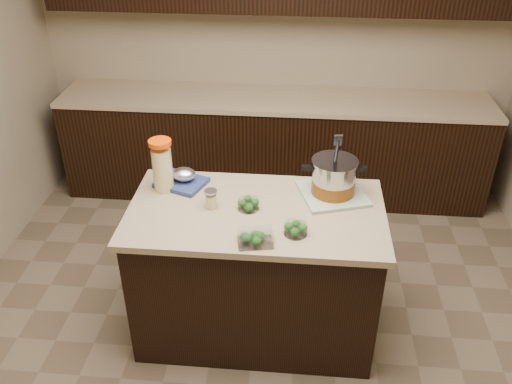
# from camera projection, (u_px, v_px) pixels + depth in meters

# --- Properties ---
(ground_plane) EXTENTS (4.00, 4.00, 0.00)m
(ground_plane) POSITION_uv_depth(u_px,v_px,m) (256.00, 325.00, 3.53)
(ground_plane) COLOR brown
(ground_plane) RESTS_ON ground
(room_shell) EXTENTS (4.04, 4.04, 2.72)m
(room_shell) POSITION_uv_depth(u_px,v_px,m) (256.00, 71.00, 2.63)
(room_shell) COLOR tan
(room_shell) RESTS_ON ground
(back_cabinets) EXTENTS (3.60, 0.63, 2.33)m
(back_cabinets) POSITION_uv_depth(u_px,v_px,m) (275.00, 91.00, 4.51)
(back_cabinets) COLOR black
(back_cabinets) RESTS_ON ground
(island) EXTENTS (1.46, 0.81, 0.90)m
(island) POSITION_uv_depth(u_px,v_px,m) (256.00, 271.00, 3.30)
(island) COLOR black
(island) RESTS_ON ground
(dish_towel) EXTENTS (0.45, 0.45, 0.02)m
(dish_towel) POSITION_uv_depth(u_px,v_px,m) (332.00, 193.00, 3.19)
(dish_towel) COLOR #648E5F
(dish_towel) RESTS_ON island
(stock_pot) EXTENTS (0.38, 0.29, 0.38)m
(stock_pot) POSITION_uv_depth(u_px,v_px,m) (334.00, 179.00, 3.14)
(stock_pot) COLOR #B7B7BC
(stock_pot) RESTS_ON dish_towel
(lemonade_pitcher) EXTENTS (0.16, 0.16, 0.32)m
(lemonade_pitcher) POSITION_uv_depth(u_px,v_px,m) (162.00, 167.00, 3.17)
(lemonade_pitcher) COLOR #DDCB87
(lemonade_pitcher) RESTS_ON island
(mason_jar) EXTENTS (0.10, 0.10, 0.12)m
(mason_jar) POSITION_uv_depth(u_px,v_px,m) (211.00, 199.00, 3.06)
(mason_jar) COLOR #DDCB87
(mason_jar) RESTS_ON island
(broccoli_tub_left) EXTENTS (0.14, 0.14, 0.06)m
(broccoli_tub_left) POSITION_uv_depth(u_px,v_px,m) (248.00, 205.00, 3.06)
(broccoli_tub_left) COLOR silver
(broccoli_tub_left) RESTS_ON island
(broccoli_tub_right) EXTENTS (0.16, 0.16, 0.06)m
(broccoli_tub_right) POSITION_uv_depth(u_px,v_px,m) (296.00, 230.00, 2.85)
(broccoli_tub_right) COLOR silver
(broccoli_tub_right) RESTS_ON island
(broccoli_tub_rect) EXTENTS (0.20, 0.16, 0.07)m
(broccoli_tub_rect) POSITION_uv_depth(u_px,v_px,m) (255.00, 238.00, 2.78)
(broccoli_tub_rect) COLOR silver
(broccoli_tub_rect) RESTS_ON island
(blue_tray) EXTENTS (0.34, 0.31, 0.11)m
(blue_tray) POSITION_uv_depth(u_px,v_px,m) (182.00, 179.00, 3.28)
(blue_tray) COLOR navy
(blue_tray) RESTS_ON island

